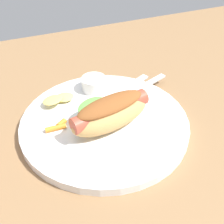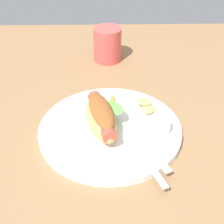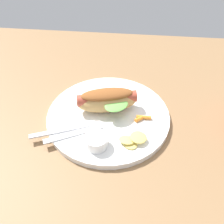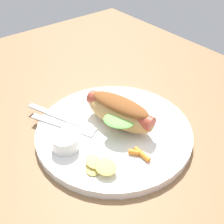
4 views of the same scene
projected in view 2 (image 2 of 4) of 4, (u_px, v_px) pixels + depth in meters
ground_plane at (102, 134)px, 73.26cm from camera, size 120.00×90.00×1.80cm
plate at (110, 130)px, 71.64cm from camera, size 30.77×30.77×1.60cm
hot_dog at (101, 117)px, 68.86cm from camera, size 16.10×10.63×5.93cm
sauce_ramekin at (158, 126)px, 69.37cm from camera, size 5.01×5.01×2.75cm
fork at (143, 156)px, 63.92cm from camera, size 16.20×7.32×0.40cm
knife at (148, 149)px, 65.41cm from camera, size 13.24×7.54×0.36cm
chips_pile at (147, 106)px, 75.92cm from camera, size 6.66×5.47×1.86cm
carrot_garnish at (114, 103)px, 77.61cm from camera, size 4.12×2.26×0.96cm
drinking_cup at (107, 44)px, 96.16cm from camera, size 8.09×8.09×9.81cm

